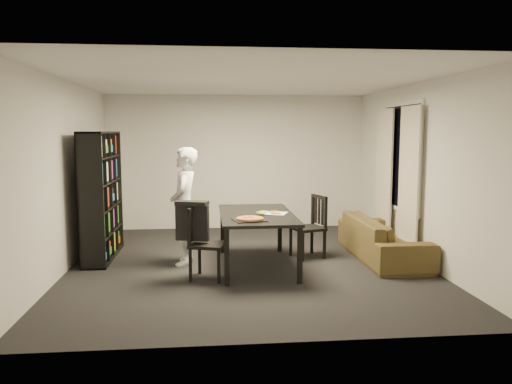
{
  "coord_description": "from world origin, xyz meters",
  "views": [
    {
      "loc": [
        -0.58,
        -7.01,
        1.9
      ],
      "look_at": [
        0.11,
        -0.06,
        1.05
      ],
      "focal_mm": 35.0,
      "sensor_mm": 36.0,
      "label": 1
    }
  ],
  "objects": [
    {
      "name": "dining_table",
      "position": [
        0.11,
        -0.16,
        0.69
      ],
      "size": [
        1.01,
        1.82,
        0.76
      ],
      "color": "black",
      "rests_on": "room"
    },
    {
      "name": "baking_tray",
      "position": [
        -0.04,
        -0.71,
        0.76
      ],
      "size": [
        0.46,
        0.41,
        0.01
      ],
      "primitive_type": "cube",
      "rotation": [
        0.0,
        0.0,
        0.24
      ],
      "color": "black",
      "rests_on": "dining_table"
    },
    {
      "name": "curtain_left",
      "position": [
        2.4,
        0.08,
        1.15
      ],
      "size": [
        0.03,
        0.7,
        2.25
      ],
      "primitive_type": "cube",
      "color": "beige",
      "rests_on": "room"
    },
    {
      "name": "kitchen_towel",
      "position": [
        0.32,
        -0.18,
        0.76
      ],
      "size": [
        0.48,
        0.42,
        0.01
      ],
      "primitive_type": "cube",
      "rotation": [
        0.0,
        0.0,
        -0.37
      ],
      "color": "white",
      "rests_on": "dining_table"
    },
    {
      "name": "draped_jacket",
      "position": [
        -0.77,
        -0.61,
        0.77
      ],
      "size": [
        0.45,
        0.3,
        0.52
      ],
      "rotation": [
        0.0,
        0.0,
        1.27
      ],
      "color": "black",
      "rests_on": "chair_left"
    },
    {
      "name": "sofa",
      "position": [
        2.05,
        0.12,
        0.31
      ],
      "size": [
        0.82,
        2.09,
        0.61
      ],
      "primitive_type": "imported",
      "rotation": [
        0.0,
        0.0,
        1.57
      ],
      "color": "#41321A",
      "rests_on": "room"
    },
    {
      "name": "pepperoni_pizza",
      "position": [
        -0.03,
        -0.71,
        0.79
      ],
      "size": [
        0.35,
        0.35,
        0.03
      ],
      "rotation": [
        0.0,
        0.0,
        -0.36
      ],
      "color": "#AC7331",
      "rests_on": "dining_table"
    },
    {
      "name": "bookshelf",
      "position": [
        -2.16,
        0.6,
        0.95
      ],
      "size": [
        0.35,
        1.5,
        1.9
      ],
      "primitive_type": "cube",
      "color": "black",
      "rests_on": "room"
    },
    {
      "name": "curtain_right",
      "position": [
        2.4,
        1.12,
        1.15
      ],
      "size": [
        0.03,
        0.7,
        2.25
      ],
      "primitive_type": "cube",
      "color": "beige",
      "rests_on": "room"
    },
    {
      "name": "window_pane",
      "position": [
        2.48,
        0.6,
        1.5
      ],
      "size": [
        0.02,
        1.4,
        1.6
      ],
      "primitive_type": "cube",
      "color": "black",
      "rests_on": "room"
    },
    {
      "name": "chair_right",
      "position": [
        1.02,
        0.32,
        0.54
      ],
      "size": [
        0.55,
        0.55,
        0.94
      ],
      "rotation": [
        0.0,
        0.0,
        -1.25
      ],
      "color": "black",
      "rests_on": "room"
    },
    {
      "name": "room",
      "position": [
        0.0,
        0.0,
        1.3
      ],
      "size": [
        5.01,
        5.51,
        2.61
      ],
      "color": "black",
      "rests_on": "ground"
    },
    {
      "name": "person",
      "position": [
        -0.9,
        0.09,
        0.84
      ],
      "size": [
        0.46,
        0.65,
        1.68
      ],
      "primitive_type": "imported",
      "rotation": [
        0.0,
        0.0,
        -1.66
      ],
      "color": "silver",
      "rests_on": "room"
    },
    {
      "name": "pizza_slices",
      "position": [
        0.27,
        -0.19,
        0.77
      ],
      "size": [
        0.39,
        0.33,
        0.01
      ],
      "primitive_type": null,
      "rotation": [
        0.0,
        0.0,
        -0.05
      ],
      "color": "gold",
      "rests_on": "dining_table"
    },
    {
      "name": "chair_left",
      "position": [
        -0.65,
        -0.65,
        0.53
      ],
      "size": [
        0.54,
        0.54,
        0.94
      ],
      "rotation": [
        0.0,
        0.0,
        1.27
      ],
      "color": "black",
      "rests_on": "room"
    },
    {
      "name": "window_frame",
      "position": [
        2.48,
        0.6,
        1.5
      ],
      "size": [
        0.03,
        1.52,
        1.72
      ],
      "primitive_type": "cube",
      "color": "white",
      "rests_on": "room"
    }
  ]
}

